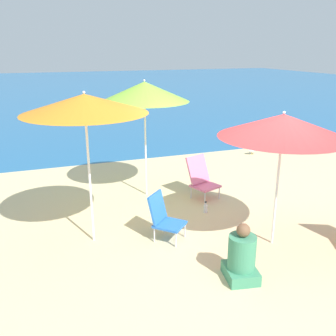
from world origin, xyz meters
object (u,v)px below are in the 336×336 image
Objects in this scene: beach_umbrella_lime at (145,92)px; beach_chair_blue at (164,216)px; beach_umbrella_orange at (85,104)px; beach_chair_pink at (201,177)px; water_bottle at (206,208)px; seagull at (253,150)px; person_seated_near at (241,258)px; beach_umbrella_red at (283,126)px.

beach_umbrella_lime reaches higher than beach_chair_blue.
beach_chair_pink is (2.35, 1.06, -1.73)m from beach_umbrella_orange.
beach_chair_pink reaches higher than water_bottle.
beach_chair_blue is at bearing -98.58° from beach_umbrella_lime.
beach_umbrella_orange is 10.58× the size of water_bottle.
beach_chair_blue is 1.26m from water_bottle.
beach_chair_pink reaches higher than seagull.
beach_umbrella_lime is 2.94× the size of person_seated_near.
person_seated_near is at bearing -111.49° from beach_chair_blue.
seagull is (3.43, 5.15, -0.17)m from person_seated_near.
beach_umbrella_orange reaches higher than person_seated_near.
person_seated_near is at bearing -145.24° from beach_umbrella_red.
beach_umbrella_red reaches higher than beach_chair_blue.
beach_umbrella_orange reaches higher than beach_chair_blue.
water_bottle is (1.04, 0.65, -0.29)m from beach_chair_blue.
seagull is (2.97, 3.12, 0.05)m from water_bottle.
beach_chair_pink is at bearing -27.40° from beach_umbrella_lime.
beach_chair_pink is 3.12× the size of seagull.
person_seated_near is at bearing -84.77° from beach_umbrella_lime.
person_seated_near is (-0.95, -0.66, -1.55)m from beach_umbrella_red.
person_seated_near reaches higher than water_bottle.
beach_umbrella_lime reaches higher than beach_umbrella_orange.
beach_chair_blue is at bearing -148.28° from water_bottle.
beach_umbrella_red reaches higher than person_seated_near.
beach_chair_blue is 0.94× the size of person_seated_near.
beach_umbrella_lime is 1.13× the size of beach_umbrella_red.
person_seated_near is at bearing -45.77° from beach_umbrella_orange.
beach_umbrella_orange is at bearing -145.79° from seagull.
beach_umbrella_red is at bearing -103.28° from beach_chair_pink.
beach_umbrella_red is at bearing -69.52° from beach_chair_blue.
person_seated_near is 2.95× the size of seagull.
water_bottle is at bearing -133.57° from seagull.
beach_umbrella_orange is 3.10m from beach_chair_pink.
person_seated_near is at bearing -102.73° from water_bottle.
beach_chair_blue is at bearing -136.82° from seagull.
beach_chair_blue is 3.37× the size of water_bottle.
person_seated_near is at bearing -123.65° from seagull.
water_bottle is at bearing -128.49° from beach_chair_pink.
beach_chair_pink is at bearing -138.78° from seagull.
beach_umbrella_red reaches higher than seagull.
seagull is at bearing 66.82° from person_seated_near.
person_seated_near is (0.59, -1.38, -0.07)m from beach_chair_blue.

